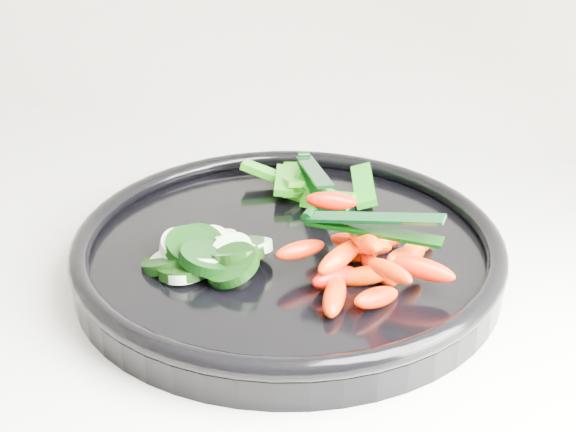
# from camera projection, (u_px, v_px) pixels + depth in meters

# --- Properties ---
(veggie_tray) EXTENTS (0.50, 0.50, 0.04)m
(veggie_tray) POSITION_uv_depth(u_px,v_px,m) (288.00, 251.00, 0.70)
(veggie_tray) COLOR black
(veggie_tray) RESTS_ON counter
(cucumber_pile) EXTENTS (0.11, 0.11, 0.04)m
(cucumber_pile) POSITION_uv_depth(u_px,v_px,m) (204.00, 252.00, 0.67)
(cucumber_pile) COLOR black
(cucumber_pile) RESTS_ON veggie_tray
(carrot_pile) EXTENTS (0.15, 0.15, 0.05)m
(carrot_pile) POSITION_uv_depth(u_px,v_px,m) (365.00, 258.00, 0.65)
(carrot_pile) COLOR #E24D00
(carrot_pile) RESTS_ON veggie_tray
(pepper_pile) EXTENTS (0.14, 0.09, 0.03)m
(pepper_pile) POSITION_uv_depth(u_px,v_px,m) (309.00, 187.00, 0.79)
(pepper_pile) COLOR #126209
(pepper_pile) RESTS_ON veggie_tray
(tong_carrot) EXTENTS (0.11, 0.02, 0.02)m
(tong_carrot) POSITION_uv_depth(u_px,v_px,m) (370.00, 224.00, 0.63)
(tong_carrot) COLOR black
(tong_carrot) RESTS_ON carrot_pile
(tong_pepper) EXTENTS (0.06, 0.11, 0.02)m
(tong_pepper) POSITION_uv_depth(u_px,v_px,m) (313.00, 175.00, 0.77)
(tong_pepper) COLOR black
(tong_pepper) RESTS_ON pepper_pile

